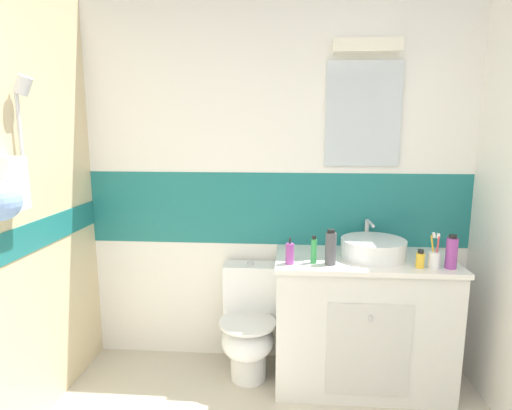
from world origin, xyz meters
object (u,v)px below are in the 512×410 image
Objects in this scene: toothbrush_cup at (434,259)px; shampoo_bottle_tall at (331,248)px; toothpaste_tube_upright at (314,250)px; mouthwash_bottle at (452,252)px; soap_dispenser at (290,253)px; toilet at (249,326)px; lotion_bottle_short at (420,259)px; sink_basin at (373,247)px.

shampoo_bottle_tall reaches higher than toothbrush_cup.
toothpaste_tube_upright is at bearing 169.87° from shampoo_bottle_tall.
soap_dispenser is at bearing 179.40° from mouthwash_bottle.
toilet is 1.17m from lotion_bottle_short.
lotion_bottle_short is at bearing -10.77° from toilet.
soap_dispenser is at bearing -34.75° from toilet.
toilet is 1.24m from toothbrush_cup.
toothbrush_cup is 0.69m from toothpaste_tube_upright.
soap_dispenser is 0.78× the size of shampoo_bottle_tall.
lotion_bottle_short is (0.61, -0.04, -0.03)m from toothpaste_tube_upright.
toothpaste_tube_upright is (0.41, -0.16, 0.58)m from toilet.
sink_basin is 2.68× the size of soap_dispenser.
sink_basin is 0.55m from soap_dispenser.
toothbrush_cup is at bearing -0.74° from soap_dispenser.
toilet is 7.04× the size of lotion_bottle_short.
toothpaste_tube_upright is (0.14, 0.03, 0.02)m from soap_dispenser.
lotion_bottle_short is at bearing -3.53° from toothpaste_tube_upright.
sink_basin is 2.09× the size of shampoo_bottle_tall.
toilet is at bearing 179.35° from sink_basin.
shampoo_bottle_tall is (0.24, 0.01, 0.04)m from soap_dispenser.
shampoo_bottle_tall is at bearing 2.26° from soap_dispenser.
soap_dispenser is 1.54× the size of lotion_bottle_short.
shampoo_bottle_tall reaches higher than mouthwash_bottle.
lotion_bottle_short is at bearing 179.96° from toothbrush_cup.
toothpaste_tube_upright is (-0.38, -0.15, 0.02)m from sink_basin.
soap_dispenser is 0.83× the size of mouthwash_bottle.
sink_basin reaches higher than toothpaste_tube_upright.
mouthwash_bottle is at bearing -0.60° from soap_dispenser.
shampoo_bottle_tall is at bearing 178.39° from mouthwash_bottle.
sink_basin is at bearing 141.43° from lotion_bottle_short.
shampoo_bottle_tall is 1.26× the size of toothpaste_tube_upright.
mouthwash_bottle is at bearing -24.44° from sink_basin.
mouthwash_bottle is at bearing 0.63° from toothbrush_cup.
shampoo_bottle_tall is 0.10m from toothpaste_tube_upright.
mouthwash_bottle is (0.09, 0.00, 0.04)m from toothbrush_cup.
toothbrush_cup reaches higher than toothpaste_tube_upright.
toilet is 4.56× the size of soap_dispenser.
sink_basin is 2.64× the size of toothpaste_tube_upright.
sink_basin is 0.30m from lotion_bottle_short.
mouthwash_bottle reaches higher than toothpaste_tube_upright.
sink_basin is 2.14× the size of toothbrush_cup.
toilet is at bearing 159.03° from toothpaste_tube_upright.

